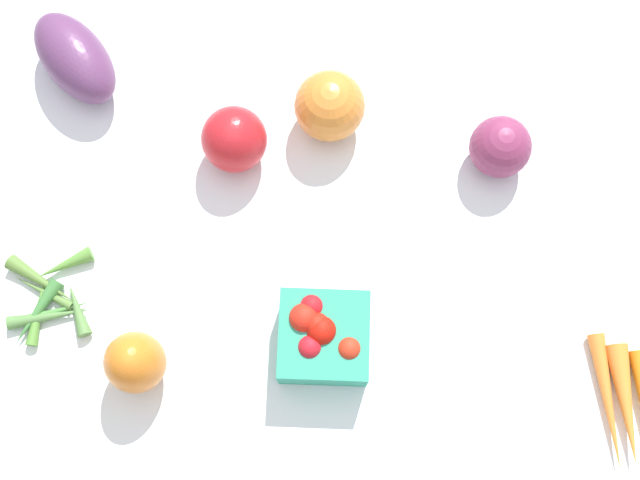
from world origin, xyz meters
TOP-DOWN VIEW (x-y plane):
  - tablecloth at (0.00, 0.00)cm, footprint 104.00×76.00cm
  - red_onion_near_basket at (21.31, 11.92)cm, footprint 7.51×7.51cm
  - eggplant at (-31.26, 21.80)cm, footprint 14.76×15.57cm
  - okra_pile at (-31.65, -8.02)cm, footprint 11.19×12.45cm
  - berry_basket at (0.70, -11.73)cm, footprint 10.14×10.14cm
  - bell_pepper_orange at (-19.99, -15.60)cm, footprint 9.29×9.29cm
  - heirloom_tomato_orange at (0.59, 16.25)cm, footprint 8.66×8.66cm
  - carrot_bunch at (35.76, -17.94)cm, footprint 7.98×15.63cm
  - bell_pepper_red at (-10.75, 11.56)cm, footprint 8.24×8.24cm

SIDE VIEW (x-z plane):
  - tablecloth at x=0.00cm, z-range 0.00..2.00cm
  - okra_pile at x=-31.65cm, z-range 1.88..3.82cm
  - carrot_bunch at x=35.76cm, z-range 1.87..4.59cm
  - berry_basket at x=0.70cm, z-range 1.83..9.41cm
  - red_onion_near_basket at x=21.31cm, z-range 2.00..9.51cm
  - eggplant at x=-31.26cm, z-range 2.00..9.62cm
  - bell_pepper_red at x=-10.75cm, z-range 2.00..10.41cm
  - heirloom_tomato_orange at x=0.59cm, z-range 2.00..10.66cm
  - bell_pepper_orange at x=-19.99cm, z-range 2.00..11.55cm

